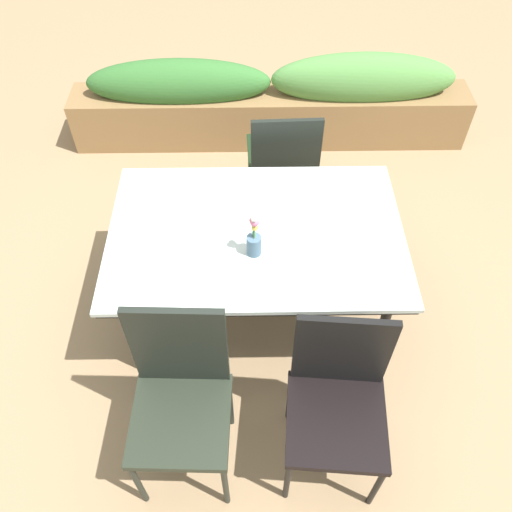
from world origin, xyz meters
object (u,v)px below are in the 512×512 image
at_px(chair_near_right, 338,395).
at_px(flower_vase, 254,239).
at_px(planter_box, 272,102).
at_px(chair_far_side, 283,157).
at_px(dining_table, 256,238).
at_px(chair_near_left, 181,392).

bearing_deg(chair_near_right, flower_vase, -57.01).
height_order(flower_vase, planter_box, flower_vase).
height_order(chair_far_side, planter_box, chair_far_side).
relative_size(dining_table, chair_near_right, 1.62).
relative_size(dining_table, chair_near_left, 1.48).
relative_size(chair_near_right, flower_vase, 3.57).
xyz_separation_m(dining_table, flower_vase, (-0.01, -0.14, 0.16)).
bearing_deg(chair_near_right, planter_box, -80.58).
height_order(chair_far_side, chair_near_right, chair_near_right).
bearing_deg(chair_near_left, chair_near_right, -178.19).
xyz_separation_m(dining_table, chair_near_left, (-0.34, -0.82, -0.08)).
relative_size(dining_table, chair_far_side, 1.70).
relative_size(chair_far_side, chair_near_left, 0.87).
xyz_separation_m(chair_far_side, chair_near_left, (-0.53, -1.65, 0.06)).
bearing_deg(flower_vase, chair_near_left, -115.83).
bearing_deg(dining_table, chair_far_side, 77.25).
distance_m(dining_table, chair_far_side, 0.86).
xyz_separation_m(chair_near_left, flower_vase, (0.33, 0.68, 0.23)).
distance_m(chair_near_left, flower_vase, 0.79).
bearing_deg(chair_near_right, dining_table, -62.03).
height_order(chair_near_right, flower_vase, flower_vase).
relative_size(chair_far_side, planter_box, 0.29).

